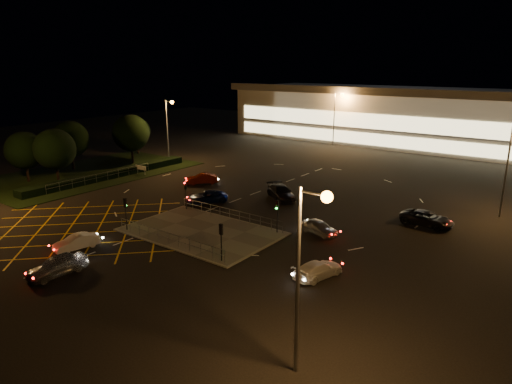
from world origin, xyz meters
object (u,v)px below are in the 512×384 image
Objects in this scene: signal_sw at (125,207)px; signal_ne at (277,210)px; car_queue_white at (76,242)px; car_left_blue at (206,197)px; car_far_dkgrey at (281,192)px; car_near_silver at (57,265)px; signal_nw at (186,189)px; car_circ_red at (202,179)px; car_east_grey at (427,218)px; car_approach_white at (318,269)px; signal_se at (221,235)px; car_right_silver at (319,227)px.

signal_ne is at bearing -146.35° from signal_sw.
car_queue_white is at bearing 91.47° from signal_sw.
car_left_blue is 0.89× the size of car_far_dkgrey.
car_left_blue is at bearing 103.65° from car_near_silver.
car_circ_red is at bearing 124.55° from signal_nw.
car_queue_white is at bearing 140.84° from car_east_grey.
car_left_blue is at bearing -89.15° from signal_sw.
car_circ_red is 30.13m from car_approach_white.
car_approach_white is (19.75, -9.11, -0.04)m from car_left_blue.
car_far_dkgrey reaches higher than car_east_grey.
signal_sw is at bearing -90.00° from signal_nw.
signal_sw is at bearing -28.68° from car_circ_red.
car_left_blue is at bearing -2.69° from car_circ_red.
car_circ_red is 0.96× the size of car_approach_white.
car_east_grey is (29.12, 1.36, 0.03)m from car_circ_red.
car_queue_white is 23.79m from car_circ_red.
car_left_blue is (-12.17, 3.41, -1.70)m from signal_ne.
car_approach_white is (19.44, 7.73, -0.00)m from car_queue_white.
signal_nw is at bearing -90.00° from signal_sw.
signal_se is 7.99m from signal_ne.
car_left_blue is 21.75m from car_approach_white.
signal_ne is 0.66× the size of car_left_blue.
signal_sw is 18.83m from car_far_dkgrey.
signal_se is at bearing -11.18° from car_left_blue.
car_queue_white is (-11.86, -5.45, -1.74)m from signal_se.
signal_sw is at bearing 102.44° from car_queue_white.
car_right_silver is at bearing 22.74° from car_circ_red.
signal_nw is 17.62m from car_near_silver.
signal_ne is at bearing 139.12° from car_east_grey.
car_east_grey is (7.43, 8.46, 0.04)m from car_right_silver.
signal_ne is at bearing 16.29° from car_left_blue.
signal_nw is 0.70× the size of car_near_silver.
signal_nw is at bearing -2.61° from car_approach_white.
car_far_dkgrey reaches higher than car_near_silver.
signal_se is 1.00× the size of signal_ne.
car_right_silver is at bearing -145.90° from signal_sw.
signal_nw reaches higher than car_approach_white.
signal_ne is 12.75m from car_left_blue.
car_near_silver is at bearing -37.08° from car_queue_white.
car_queue_white is 21.79m from car_right_silver.
signal_se is 25.44m from car_circ_red.
signal_ne is 18.01m from car_queue_white.
car_east_grey reaches higher than car_queue_white.
car_far_dkgrey is 11.93m from car_right_silver.
car_left_blue is 1.12× the size of car_approach_white.
car_right_silver is at bearing 62.57° from car_near_silver.
car_near_silver is 1.19× the size of car_queue_white.
signal_se is at bearing -90.00° from signal_ne.
signal_sw and signal_se have the same top height.
car_left_blue is 1.16× the size of car_circ_red.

